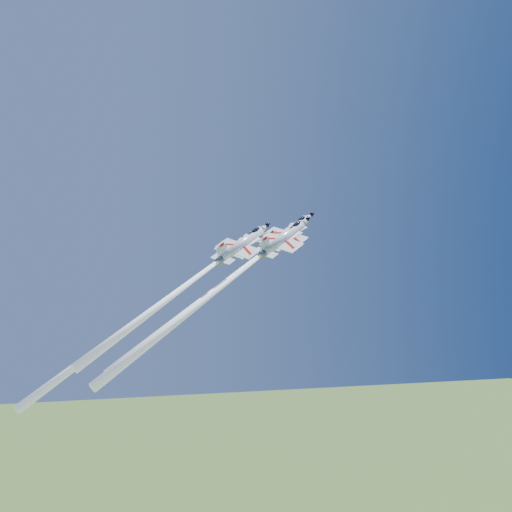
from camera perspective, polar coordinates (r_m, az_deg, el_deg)
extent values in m
cylinder|color=white|center=(120.05, 3.27, 2.35)|extent=(6.18, 8.19, 10.90)
cone|color=white|center=(124.47, 5.27, 3.90)|extent=(3.15, 3.23, 3.25)
cone|color=black|center=(125.53, 5.71, 4.24)|extent=(1.59, 1.62, 1.63)
cone|color=slate|center=(116.20, 1.31, 0.81)|extent=(2.81, 2.67, 2.39)
ellipsoid|color=black|center=(122.54, 4.54, 3.64)|extent=(3.08, 2.34, 2.57)
cube|color=black|center=(121.48, 4.10, 3.41)|extent=(1.02, 0.67, 0.86)
cube|color=white|center=(119.46, 2.94, 1.97)|extent=(8.25, 8.89, 4.85)
cube|color=white|center=(122.28, 3.50, 2.92)|extent=(3.15, 2.15, 2.12)
cube|color=white|center=(120.85, 4.40, 2.65)|extent=(3.15, 2.15, 2.12)
cube|color=white|center=(116.80, 1.61, 1.00)|extent=(4.41, 4.84, 2.59)
cube|color=white|center=(116.12, 1.57, 1.74)|extent=(2.82, 2.46, 3.64)
cube|color=#B01408|center=(115.60, 1.56, 2.36)|extent=(1.17, 0.83, 1.11)
cube|color=black|center=(120.52, 3.33, 1.98)|extent=(7.89, 3.93, 5.48)
sphere|color=white|center=(116.06, 1.23, 0.75)|extent=(1.09, 1.10, 1.08)
cone|color=white|center=(105.52, -5.94, -4.83)|extent=(15.36, 23.32, 34.29)
cylinder|color=white|center=(119.43, -1.96, 0.94)|extent=(5.42, 7.19, 9.56)
cone|color=white|center=(122.87, -0.04, 2.36)|extent=(2.76, 2.83, 2.85)
cone|color=black|center=(123.69, 0.39, 2.68)|extent=(1.39, 1.42, 1.43)
cone|color=slate|center=(116.45, -3.82, -0.45)|extent=(2.46, 2.34, 2.09)
ellipsoid|color=black|center=(121.32, -0.75, 2.11)|extent=(2.70, 2.05, 2.25)
cube|color=black|center=(120.48, -1.18, 1.89)|extent=(0.90, 0.59, 0.75)
cube|color=white|center=(118.98, -2.27, 0.60)|extent=(7.24, 7.79, 4.26)
cube|color=white|center=(121.31, -1.68, 1.46)|extent=(2.77, 1.89, 1.86)
cube|color=white|center=(119.91, -0.94, 1.21)|extent=(2.77, 1.89, 1.86)
cube|color=white|center=(116.92, -3.54, -0.28)|extent=(3.87, 4.25, 2.27)
cube|color=white|center=(116.29, -3.59, 0.36)|extent=(2.47, 2.15, 3.19)
cube|color=#B01408|center=(115.82, -3.63, 0.90)|extent=(1.03, 0.73, 0.97)
cube|color=black|center=(119.84, -1.88, 0.62)|extent=(6.92, 3.45, 4.81)
sphere|color=white|center=(116.34, -3.90, -0.51)|extent=(0.96, 0.96, 0.95)
cone|color=white|center=(106.50, -12.51, -6.85)|extent=(16.63, 25.62, 38.04)
cylinder|color=white|center=(109.58, 2.72, 1.77)|extent=(5.96, 7.89, 10.50)
cone|color=white|center=(113.77, 4.84, 3.42)|extent=(3.04, 3.11, 3.13)
cone|color=black|center=(114.78, 5.31, 3.79)|extent=(1.53, 1.56, 1.57)
cone|color=slate|center=(105.95, 0.62, 0.12)|extent=(2.71, 2.57, 2.30)
ellipsoid|color=black|center=(111.93, 4.07, 3.14)|extent=(2.97, 2.25, 2.48)
cube|color=black|center=(110.92, 3.60, 2.90)|extent=(0.98, 0.64, 0.83)
cube|color=white|center=(109.02, 2.36, 1.37)|extent=(7.95, 8.56, 4.67)
cube|color=white|center=(111.71, 2.97, 2.38)|extent=(3.04, 2.07, 2.04)
cube|color=white|center=(110.32, 3.91, 2.09)|extent=(3.04, 2.07, 2.04)
cube|color=white|center=(106.51, 0.94, 0.33)|extent=(4.25, 4.66, 2.50)
cube|color=white|center=(105.84, 0.90, 1.10)|extent=(2.71, 2.37, 3.50)
cube|color=#B01408|center=(105.33, 0.89, 1.75)|extent=(1.13, 0.80, 1.07)
cube|color=black|center=(110.04, 2.79, 1.39)|extent=(7.60, 3.79, 5.28)
sphere|color=white|center=(105.81, 0.54, 0.06)|extent=(1.05, 1.06, 1.04)
cone|color=white|center=(96.25, -6.93, -5.76)|extent=(14.48, 21.95, 32.25)
cylinder|color=white|center=(108.74, -1.47, 1.16)|extent=(5.85, 7.75, 10.30)
cone|color=white|center=(112.51, 0.78, 2.83)|extent=(2.98, 3.05, 3.07)
cone|color=black|center=(113.43, 1.28, 3.20)|extent=(1.50, 1.54, 1.54)
cone|color=slate|center=(105.50, -3.67, -0.48)|extent=(2.66, 2.52, 2.26)
ellipsoid|color=black|center=(110.82, -0.06, 2.54)|extent=(2.91, 2.21, 2.43)
cube|color=black|center=(109.90, -0.55, 2.29)|extent=(0.97, 0.63, 0.81)
cube|color=white|center=(108.25, -1.84, 0.77)|extent=(7.80, 8.40, 4.59)
cube|color=white|center=(110.77, -1.14, 1.78)|extent=(2.98, 2.03, 2.00)
cube|color=white|center=(109.29, -0.26, 1.49)|extent=(2.98, 2.03, 2.00)
cube|color=white|center=(106.00, -3.34, -0.28)|extent=(4.17, 4.58, 2.45)
cube|color=white|center=(105.33, -3.40, 0.48)|extent=(2.66, 2.32, 3.44)
cube|color=#B01408|center=(104.83, -3.44, 1.12)|extent=(1.11, 0.79, 1.05)
cube|color=black|center=(109.19, -1.38, 0.79)|extent=(7.46, 3.72, 5.18)
sphere|color=white|center=(105.38, -3.76, -0.54)|extent=(1.03, 1.04, 1.02)
cone|color=white|center=(98.19, -10.22, -5.33)|extent=(12.40, 18.57, 27.06)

